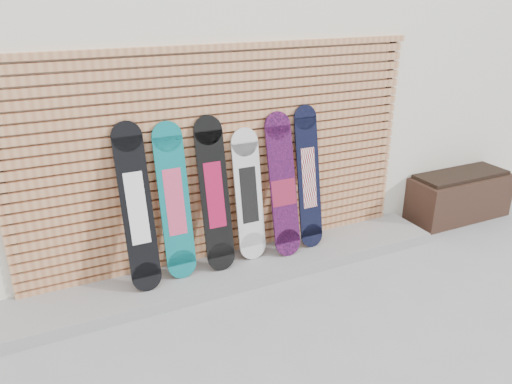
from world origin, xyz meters
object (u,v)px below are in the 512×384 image
(snowboard_4, at_px, (283,186))
(planter_box, at_px, (458,195))
(snowboard_3, at_px, (249,195))
(snowboard_1, at_px, (175,202))
(snowboard_0, at_px, (137,208))
(snowboard_5, at_px, (308,178))
(snowboard_2, at_px, (215,195))

(snowboard_4, bearing_deg, planter_box, -0.11)
(planter_box, distance_m, snowboard_3, 2.99)
(snowboard_1, relative_size, snowboard_3, 1.11)
(snowboard_0, bearing_deg, snowboard_1, 6.08)
(planter_box, xyz_separation_m, snowboard_4, (-2.57, 0.00, 0.56))
(snowboard_3, distance_m, snowboard_4, 0.38)
(snowboard_1, height_order, snowboard_5, snowboard_5)
(snowboard_0, bearing_deg, snowboard_4, 0.27)
(planter_box, distance_m, snowboard_4, 2.63)
(planter_box, xyz_separation_m, snowboard_2, (-3.33, 0.02, 0.59))
(snowboard_3, relative_size, snowboard_5, 0.89)
(snowboard_2, height_order, snowboard_3, snowboard_2)
(planter_box, height_order, snowboard_3, snowboard_3)
(snowboard_1, xyz_separation_m, snowboard_3, (0.79, 0.02, -0.08))
(snowboard_2, xyz_separation_m, snowboard_5, (1.08, 0.02, -0.00))
(snowboard_2, relative_size, snowboard_4, 1.03)
(planter_box, height_order, snowboard_4, snowboard_4)
(snowboard_5, bearing_deg, snowboard_1, -179.94)
(snowboard_5, bearing_deg, snowboard_2, -179.06)
(snowboard_3, xyz_separation_m, snowboard_5, (0.70, -0.02, 0.08))
(snowboard_3, bearing_deg, snowboard_0, -177.02)
(snowboard_3, bearing_deg, snowboard_2, -174.48)
(snowboard_3, height_order, snowboard_4, snowboard_4)
(snowboard_0, bearing_deg, snowboard_5, 1.26)
(snowboard_2, relative_size, snowboard_5, 1.00)
(snowboard_1, relative_size, snowboard_4, 1.02)
(planter_box, bearing_deg, snowboard_2, 179.64)
(snowboard_2, bearing_deg, snowboard_1, 177.69)
(snowboard_4, bearing_deg, snowboard_1, 178.41)
(planter_box, distance_m, snowboard_1, 3.77)
(snowboard_1, height_order, snowboard_2, snowboard_2)
(snowboard_1, bearing_deg, snowboard_2, -2.31)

